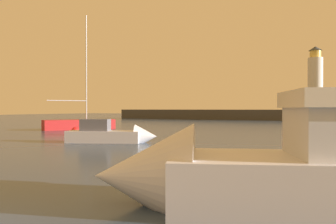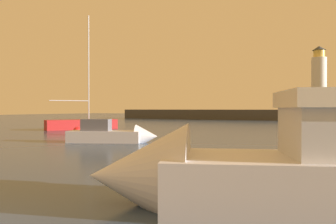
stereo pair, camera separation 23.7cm
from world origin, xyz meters
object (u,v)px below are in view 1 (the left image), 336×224
(lighthouse, at_px, (315,80))
(mooring_buoy, at_px, (75,131))
(motorboat_1, at_px, (116,135))
(motorboat_2, at_px, (262,171))
(sailboat_moored, at_px, (80,124))

(lighthouse, relative_size, mooring_buoy, 17.00)
(motorboat_1, relative_size, motorboat_2, 0.69)
(lighthouse, relative_size, motorboat_2, 1.32)
(lighthouse, distance_m, sailboat_moored, 47.95)
(motorboat_2, height_order, sailboat_moored, sailboat_moored)
(motorboat_2, xyz_separation_m, sailboat_moored, (-23.95, 22.08, -0.25))
(lighthouse, distance_m, mooring_buoy, 51.90)
(lighthouse, height_order, sailboat_moored, lighthouse)
(motorboat_1, xyz_separation_m, sailboat_moored, (-12.13, 10.67, 0.09))
(lighthouse, bearing_deg, sailboat_moored, -119.37)
(sailboat_moored, bearing_deg, lighthouse, 60.63)
(lighthouse, bearing_deg, motorboat_1, -102.07)
(motorboat_2, relative_size, sailboat_moored, 0.71)
(motorboat_1, distance_m, sailboat_moored, 16.15)
(motorboat_1, relative_size, mooring_buoy, 8.80)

